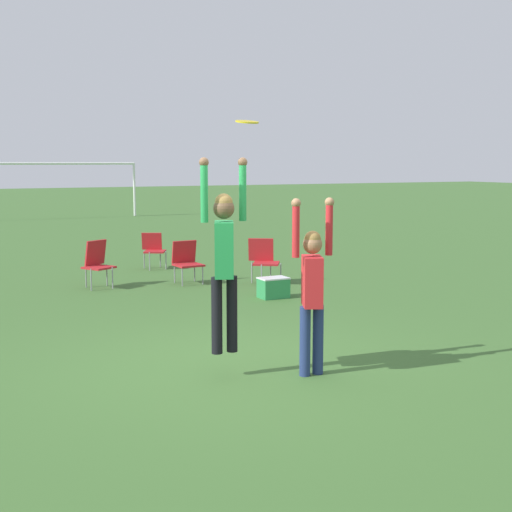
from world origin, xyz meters
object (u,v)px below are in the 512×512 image
(person_jumping, at_px, (224,251))
(camping_chair_5, at_px, (97,261))
(frisbee, at_px, (247,122))
(camping_chair_4, at_px, (186,259))
(camping_chair_0, at_px, (264,258))
(cooler_box, at_px, (273,288))
(camping_chair_3, at_px, (154,248))
(person_defending, at_px, (312,284))

(person_jumping, distance_m, camping_chair_5, 6.29)
(frisbee, xyz_separation_m, camping_chair_4, (1.65, 6.11, -2.30))
(camping_chair_0, relative_size, camping_chair_4, 1.06)
(camping_chair_4, distance_m, cooler_box, 2.29)
(camping_chair_3, bearing_deg, person_jumping, 103.89)
(cooler_box, bearing_deg, frisbee, -121.52)
(person_defending, height_order, camping_chair_3, person_defending)
(frisbee, height_order, camping_chair_0, frisbee)
(camping_chair_3, xyz_separation_m, camping_chair_4, (-0.05, -2.15, -0.00))
(cooler_box, bearing_deg, person_defending, -112.71)
(frisbee, distance_m, camping_chair_4, 6.73)
(camping_chair_0, height_order, camping_chair_4, camping_chair_0)
(camping_chair_5, distance_m, cooler_box, 3.47)
(person_jumping, distance_m, camping_chair_3, 8.35)
(frisbee, bearing_deg, person_jumping, 138.28)
(frisbee, relative_size, camping_chair_4, 0.30)
(person_defending, relative_size, camping_chair_0, 2.25)
(camping_chair_5, bearing_deg, cooler_box, 106.24)
(camping_chair_0, relative_size, cooler_box, 1.75)
(person_defending, distance_m, camping_chair_4, 6.42)
(frisbee, height_order, camping_chair_3, frisbee)
(camping_chair_0, height_order, camping_chair_3, camping_chair_0)
(person_defending, distance_m, camping_chair_3, 8.55)
(camping_chair_0, distance_m, camping_chair_3, 3.13)
(camping_chair_3, bearing_deg, person_defending, 110.25)
(frisbee, xyz_separation_m, camping_chair_3, (1.70, 8.25, -2.30))
(person_jumping, distance_m, camping_chair_0, 6.18)
(camping_chair_3, distance_m, camping_chair_5, 2.54)
(camping_chair_4, bearing_deg, person_defending, 77.59)
(person_jumping, distance_m, camping_chair_4, 6.28)
(person_jumping, bearing_deg, frisbee, -107.79)
(person_jumping, xyz_separation_m, person_defending, (0.88, -0.39, -0.37))
(camping_chair_0, relative_size, camping_chair_3, 1.11)
(camping_chair_4, bearing_deg, person_jumping, 69.00)
(person_defending, distance_m, cooler_box, 4.62)
(cooler_box, bearing_deg, camping_chair_0, 69.05)
(frisbee, bearing_deg, camping_chair_0, 61.08)
(person_defending, height_order, camping_chair_4, person_defending)
(person_defending, xyz_separation_m, camping_chair_5, (-0.72, 6.61, -0.52))
(person_defending, bearing_deg, person_jumping, -90.00)
(frisbee, height_order, camping_chair_4, frisbee)
(camping_chair_0, xyz_separation_m, camping_chair_4, (-1.34, 0.71, -0.04))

